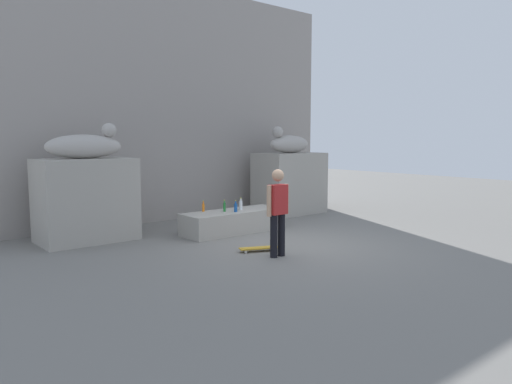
# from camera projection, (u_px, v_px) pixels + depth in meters

# --- Properties ---
(ground_plane) EXTENTS (40.00, 40.00, 0.00)m
(ground_plane) POSITION_uv_depth(u_px,v_px,m) (286.00, 245.00, 10.22)
(ground_plane) COLOR slate
(facade_wall) EXTENTS (10.35, 0.60, 6.35)m
(facade_wall) POSITION_uv_depth(u_px,v_px,m) (173.00, 104.00, 13.40)
(facade_wall) COLOR gray
(facade_wall) RESTS_ON ground_plane
(pedestal_left) EXTENTS (2.00, 1.27, 1.81)m
(pedestal_left) POSITION_uv_depth(u_px,v_px,m) (86.00, 200.00, 10.56)
(pedestal_left) COLOR #A39E93
(pedestal_left) RESTS_ON ground_plane
(pedestal_right) EXTENTS (2.00, 1.27, 1.81)m
(pedestal_right) POSITION_uv_depth(u_px,v_px,m) (289.00, 183.00, 14.46)
(pedestal_right) COLOR #A39E93
(pedestal_right) RESTS_ON ground_plane
(statue_reclining_left) EXTENTS (1.67, 0.79, 0.78)m
(statue_reclining_left) POSITION_uv_depth(u_px,v_px,m) (86.00, 145.00, 10.45)
(statue_reclining_left) COLOR #AFA8A1
(statue_reclining_left) RESTS_ON pedestal_left
(statue_reclining_right) EXTENTS (1.65, 0.74, 0.78)m
(statue_reclining_right) POSITION_uv_depth(u_px,v_px,m) (289.00, 143.00, 14.31)
(statue_reclining_right) COLOR #AFA8A1
(statue_reclining_right) RESTS_ON pedestal_right
(ledge_block) EXTENTS (2.57, 0.89, 0.52)m
(ledge_block) POSITION_uv_depth(u_px,v_px,m) (234.00, 221.00, 11.60)
(ledge_block) COLOR #A39E93
(ledge_block) RESTS_ON ground_plane
(skater) EXTENTS (0.54, 0.23, 1.67)m
(skater) POSITION_uv_depth(u_px,v_px,m) (278.00, 209.00, 9.13)
(skater) COLOR black
(skater) RESTS_ON ground_plane
(skateboard) EXTENTS (0.81, 0.50, 0.08)m
(skateboard) POSITION_uv_depth(u_px,v_px,m) (259.00, 248.00, 9.65)
(skateboard) COLOR gold
(skateboard) RESTS_ON ground_plane
(bottle_green) EXTENTS (0.06, 0.06, 0.28)m
(bottle_green) POSITION_uv_depth(u_px,v_px,m) (224.00, 207.00, 11.41)
(bottle_green) COLOR #1E722D
(bottle_green) RESTS_ON ledge_block
(bottle_blue) EXTENTS (0.08, 0.08, 0.27)m
(bottle_blue) POSITION_uv_depth(u_px,v_px,m) (236.00, 207.00, 11.37)
(bottle_blue) COLOR #194C99
(bottle_blue) RESTS_ON ledge_block
(bottle_clear) EXTENTS (0.08, 0.08, 0.29)m
(bottle_clear) POSITION_uv_depth(u_px,v_px,m) (241.00, 205.00, 11.69)
(bottle_clear) COLOR silver
(bottle_clear) RESTS_ON ledge_block
(bottle_orange) EXTENTS (0.06, 0.06, 0.26)m
(bottle_orange) POSITION_uv_depth(u_px,v_px,m) (203.00, 207.00, 11.42)
(bottle_orange) COLOR orange
(bottle_orange) RESTS_ON ledge_block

